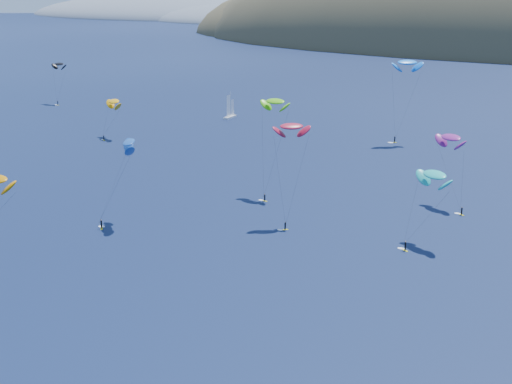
{
  "coord_description": "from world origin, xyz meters",
  "views": [
    {
      "loc": [
        75.13,
        -48.39,
        53.42
      ],
      "look_at": [
        9.09,
        80.0,
        9.0
      ],
      "focal_mm": 50.0,
      "sensor_mm": 36.0,
      "label": 1
    }
  ],
  "objects": [
    {
      "name": "headland",
      "position": [
        -445.26,
        750.08,
        -3.36
      ],
      "size": [
        460.0,
        250.0,
        60.0
      ],
      "color": "slate",
      "rests_on": "ground"
    },
    {
      "name": "sailboat",
      "position": [
        -57.56,
        187.7,
        0.89
      ],
      "size": [
        8.06,
        7.03,
        10.26
      ],
      "rotation": [
        0.0,
        0.0,
        -0.0
      ],
      "color": "silver",
      "rests_on": "ground"
    },
    {
      "name": "kitesurfer_1",
      "position": [
        -76.22,
        141.22,
        12.17
      ],
      "size": [
        9.96,
        10.86,
        14.72
      ],
      "rotation": [
        0.0,
        0.0,
        -0.5
      ],
      "color": "yellow",
      "rests_on": "ground"
    },
    {
      "name": "kitesurfer_3",
      "position": [
        -0.15,
        108.32,
        23.25
      ],
      "size": [
        8.56,
        10.9,
        25.56
      ],
      "rotation": [
        0.0,
        0.0,
        -0.16
      ],
      "color": "yellow",
      "rests_on": "ground"
    },
    {
      "name": "kitesurfer_4",
      "position": [
        12.75,
        179.54,
        25.95
      ],
      "size": [
        10.9,
        9.99,
        28.83
      ],
      "rotation": [
        0.0,
        0.0,
        0.67
      ],
      "color": "yellow",
      "rests_on": "ground"
    },
    {
      "name": "kitesurfer_5",
      "position": [
        43.8,
        91.7,
        14.34
      ],
      "size": [
        10.04,
        12.63,
        16.93
      ],
      "rotation": [
        0.0,
        0.0,
        -0.58
      ],
      "color": "yellow",
      "rests_on": "ground"
    },
    {
      "name": "kitesurfer_6",
      "position": [
        40.81,
        119.37,
        16.21
      ],
      "size": [
        10.95,
        12.41,
        18.7
      ],
      "rotation": [
        0.0,
        0.0,
        -0.56
      ],
      "color": "yellow",
      "rests_on": "ground"
    },
    {
      "name": "kitesurfer_9",
      "position": [
        12.43,
        90.42,
        21.54
      ],
      "size": [
        8.57,
        10.81,
        23.8
      ],
      "rotation": [
        0.0,
        0.0,
        0.64
      ],
      "color": "yellow",
      "rests_on": "ground"
    },
    {
      "name": "kitesurfer_10",
      "position": [
        -19.48,
        74.41,
        17.86
      ],
      "size": [
        8.41,
        13.43,
        20.27
      ],
      "rotation": [
        0.0,
        0.0,
        -0.88
      ],
      "color": "yellow",
      "rests_on": "ground"
    },
    {
      "name": "kitesurfer_12",
      "position": [
        -138.67,
        184.28,
        16.52
      ],
      "size": [
        7.79,
        7.78,
        18.69
      ],
      "rotation": [
        0.0,
        0.0,
        -0.06
      ],
      "color": "yellow",
      "rests_on": "ground"
    }
  ]
}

